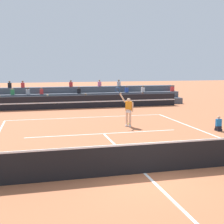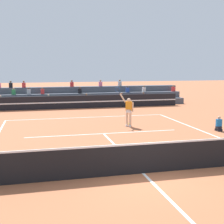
{
  "view_description": "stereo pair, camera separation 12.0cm",
  "coord_description": "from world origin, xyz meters",
  "views": [
    {
      "loc": [
        -3.54,
        -9.59,
        3.62
      ],
      "look_at": [
        0.57,
        6.83,
        1.1
      ],
      "focal_mm": 50.0,
      "sensor_mm": 36.0,
      "label": 1
    },
    {
      "loc": [
        -3.42,
        -9.61,
        3.62
      ],
      "look_at": [
        0.57,
        6.83,
        1.1
      ],
      "focal_mm": 50.0,
      "sensor_mm": 36.0,
      "label": 2
    }
  ],
  "objects": [
    {
      "name": "tennis_player",
      "position": [
        1.88,
        8.06,
        0.99
      ],
      "size": [
        1.05,
        0.69,
        2.42
      ],
      "color": "beige",
      "rests_on": "ground"
    },
    {
      "name": "bleacher_stand",
      "position": [
        -0.03,
        19.4,
        0.65
      ],
      "size": [
        20.6,
        2.85,
        2.28
      ],
      "color": "#4C515B",
      "rests_on": "ground"
    },
    {
      "name": "ground_plane",
      "position": [
        0.0,
        0.0,
        0.0
      ],
      "size": [
        120.0,
        120.0,
        0.0
      ],
      "primitive_type": "plane",
      "color": "#AD603D"
    },
    {
      "name": "court_lines",
      "position": [
        0.0,
        0.0,
        0.0
      ],
      "size": [
        11.1,
        23.9,
        0.01
      ],
      "color": "white",
      "rests_on": "ground"
    },
    {
      "name": "sponsor_banner_wall",
      "position": [
        0.0,
        16.86,
        0.55
      ],
      "size": [
        18.0,
        0.26,
        1.1
      ],
      "color": "black",
      "rests_on": "ground"
    },
    {
      "name": "tennis_ball",
      "position": [
        2.12,
        8.74,
        0.03
      ],
      "size": [
        0.07,
        0.07,
        0.07
      ],
      "primitive_type": "sphere",
      "color": "#C6DB33",
      "rests_on": "ground"
    },
    {
      "name": "tennis_net",
      "position": [
        0.0,
        0.0,
        0.54
      ],
      "size": [
        12.0,
        0.1,
        1.1
      ],
      "color": "slate",
      "rests_on": "ground"
    },
    {
      "name": "ball_kid_courtside",
      "position": [
        6.41,
        5.59,
        0.33
      ],
      "size": [
        0.3,
        0.36,
        0.84
      ],
      "color": "black",
      "rests_on": "ground"
    }
  ]
}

